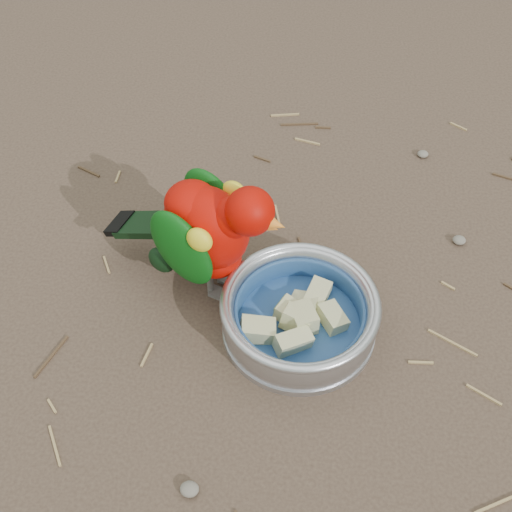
# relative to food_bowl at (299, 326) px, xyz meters

# --- Properties ---
(ground) EXTENTS (60.00, 60.00, 0.00)m
(ground) POSITION_rel_food_bowl_xyz_m (-0.07, 0.03, -0.01)
(ground) COLOR #49382C
(food_bowl) EXTENTS (0.20, 0.20, 0.02)m
(food_bowl) POSITION_rel_food_bowl_xyz_m (0.00, 0.00, 0.00)
(food_bowl) COLOR #B2B2BA
(food_bowl) RESTS_ON ground
(bowl_wall) EXTENTS (0.20, 0.20, 0.04)m
(bowl_wall) POSITION_rel_food_bowl_xyz_m (0.00, 0.00, 0.03)
(bowl_wall) COLOR #B2B2BA
(bowl_wall) RESTS_ON food_bowl
(fruit_wedges) EXTENTS (0.12, 0.12, 0.03)m
(fruit_wedges) POSITION_rel_food_bowl_xyz_m (0.00, 0.00, 0.02)
(fruit_wedges) COLOR #C1BF87
(fruit_wedges) RESTS_ON food_bowl
(lory_parrot) EXTENTS (0.26, 0.18, 0.19)m
(lory_parrot) POSITION_rel_food_bowl_xyz_m (-0.12, 0.06, 0.09)
(lory_parrot) COLOR #AE0901
(lory_parrot) RESTS_ON ground
(ground_debris) EXTENTS (0.90, 0.80, 0.01)m
(ground_debris) POSITION_rel_food_bowl_xyz_m (-0.09, 0.06, -0.01)
(ground_debris) COLOR #A38554
(ground_debris) RESTS_ON ground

